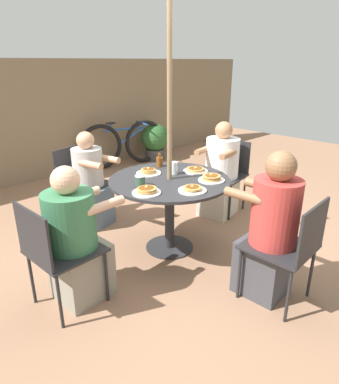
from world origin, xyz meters
name	(u,v)px	position (x,y,z in m)	size (l,w,h in m)	color
ground_plane	(169,247)	(0.00, 0.00, 0.00)	(12.00, 12.00, 0.00)	#8C664C
back_fence	(32,122)	(0.00, 3.02, 0.91)	(10.00, 0.06, 1.83)	#7A664C
patio_table	(169,191)	(0.00, 0.00, 0.62)	(1.15, 1.15, 0.74)	#28282B
umbrella_pole	(169,136)	(0.00, 0.00, 1.15)	(0.05, 0.05, 2.30)	#846B4C
patio_chair_north	(80,179)	(-0.28, 1.20, 0.51)	(0.57, 0.57, 0.87)	#232326
diner_north	(91,184)	(-0.24, 1.03, 0.49)	(0.43, 0.54, 1.08)	slate
patio_chair_east	(54,249)	(-1.23, -0.07, 0.51)	(0.50, 0.50, 0.87)	#232326
diner_east	(76,242)	(-1.05, -0.06, 0.50)	(0.58, 0.40, 1.11)	gray
patio_chair_south	(291,245)	(0.06, -1.23, 0.51)	(0.50, 0.50, 0.87)	#232326
diner_south	(270,233)	(0.05, -1.06, 0.55)	(0.38, 0.54, 1.20)	#3D3D42
patio_chair_west	(227,170)	(1.21, 0.22, 0.51)	(0.55, 0.55, 0.87)	#232326
diner_west	(220,174)	(1.04, 0.19, 0.51)	(0.56, 0.46, 1.14)	beige
pancake_plate_a	(196,170)	(0.35, -0.02, 0.76)	(0.25, 0.25, 0.05)	white
pancake_plate_b	(149,172)	(-0.04, 0.25, 0.76)	(0.25, 0.25, 0.06)	white
pancake_plate_c	(211,178)	(0.24, -0.31, 0.77)	(0.25, 0.25, 0.07)	white
pancake_plate_d	(147,191)	(-0.40, -0.14, 0.76)	(0.25, 0.25, 0.06)	white
pancake_plate_e	(192,189)	(-0.09, -0.37, 0.76)	(0.25, 0.25, 0.05)	white
syrup_bottle	(160,161)	(0.21, 0.37, 0.80)	(0.09, 0.07, 0.14)	brown
coffee_cup	(140,181)	(-0.32, 0.04, 0.79)	(0.09, 0.09, 0.10)	#33513D
drinking_glass_a	(174,168)	(0.14, 0.08, 0.80)	(0.07, 0.07, 0.12)	silver
bicycle	(123,144)	(1.46, 2.70, 0.40)	(1.62, 0.52, 0.81)	black
potted_shrub	(155,140)	(2.14, 2.62, 0.38)	(0.52, 0.52, 0.69)	#3D3D3F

